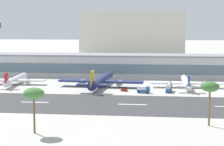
# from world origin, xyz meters

# --- Properties ---
(ground_plane) EXTENTS (1400.00, 1400.00, 0.00)m
(ground_plane) POSITION_xyz_m (0.00, 0.00, 0.00)
(ground_plane) COLOR #B2AFA8
(runway_strip) EXTENTS (800.00, 42.15, 0.08)m
(runway_strip) POSITION_xyz_m (0.00, -4.16, 0.04)
(runway_strip) COLOR #38383A
(runway_strip) RESTS_ON ground_plane
(runway_centreline_dash_4) EXTENTS (12.00, 1.20, 0.01)m
(runway_centreline_dash_4) POSITION_xyz_m (-1.40, -4.16, 0.09)
(runway_centreline_dash_4) COLOR white
(runway_centreline_dash_4) RESTS_ON runway_strip
(runway_centreline_dash_5) EXTENTS (12.00, 1.20, 0.01)m
(runway_centreline_dash_5) POSITION_xyz_m (40.01, -4.16, 0.09)
(runway_centreline_dash_5) COLOR white
(runway_centreline_dash_5) RESTS_ON runway_strip
(terminal_building) EXTENTS (172.86, 24.17, 13.98)m
(terminal_building) POSITION_xyz_m (17.94, 87.72, 6.99)
(terminal_building) COLOR #B7BABC
(terminal_building) RESTS_ON ground_plane
(distant_hotel_block) EXTENTS (95.49, 31.73, 45.11)m
(distant_hotel_block) POSITION_xyz_m (25.92, 209.45, 22.55)
(distant_hotel_block) COLOR beige
(distant_hotel_block) RESTS_ON ground_plane
(airliner_red_tail_gate_0) EXTENTS (33.37, 39.87, 8.32)m
(airliner_red_tail_gate_0) POSITION_xyz_m (-27.59, 43.65, 2.65)
(airliner_red_tail_gate_0) COLOR white
(airliner_red_tail_gate_0) RESTS_ON ground_plane
(airliner_gold_tail_gate_1) EXTENTS (45.34, 51.50, 10.75)m
(airliner_gold_tail_gate_1) POSITION_xyz_m (20.33, 40.31, 3.42)
(airliner_gold_tail_gate_1) COLOR navy
(airliner_gold_tail_gate_1) RESTS_ON ground_plane
(airliner_navy_tail_gate_2) EXTENTS (36.74, 40.45, 8.44)m
(airliner_navy_tail_gate_2) POSITION_xyz_m (65.09, 43.34, 2.69)
(airliner_navy_tail_gate_2) COLOR white
(airliner_navy_tail_gate_2) RESTS_ON ground_plane
(service_baggage_tug_0) EXTENTS (3.57, 3.05, 2.20)m
(service_baggage_tug_0) POSITION_xyz_m (33.88, 29.15, 1.05)
(service_baggage_tug_0) COLOR #B2231E
(service_baggage_tug_0) RESTS_ON ground_plane
(service_fuel_truck_1) EXTENTS (3.42, 8.68, 3.95)m
(service_fuel_truck_1) POSITION_xyz_m (55.76, 29.66, 2.03)
(service_fuel_truck_1) COLOR #23569E
(service_fuel_truck_1) RESTS_ON ground_plane
(service_box_truck_2) EXTENTS (6.39, 3.78, 3.25)m
(service_box_truck_2) POSITION_xyz_m (43.54, 25.03, 1.79)
(service_box_truck_2) COLOR #23569E
(service_box_truck_2) RESTS_ON ground_plane
(palm_tree_1) EXTENTS (6.36, 6.36, 14.00)m
(palm_tree_1) POSITION_xyz_m (13.45, -51.39, 12.06)
(palm_tree_1) COLOR brown
(palm_tree_1) RESTS_ON ground_plane
(palm_tree_3) EXTENTS (6.01, 6.01, 14.56)m
(palm_tree_3) POSITION_xyz_m (67.23, -36.01, 12.63)
(palm_tree_3) COLOR brown
(palm_tree_3) RESTS_ON ground_plane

